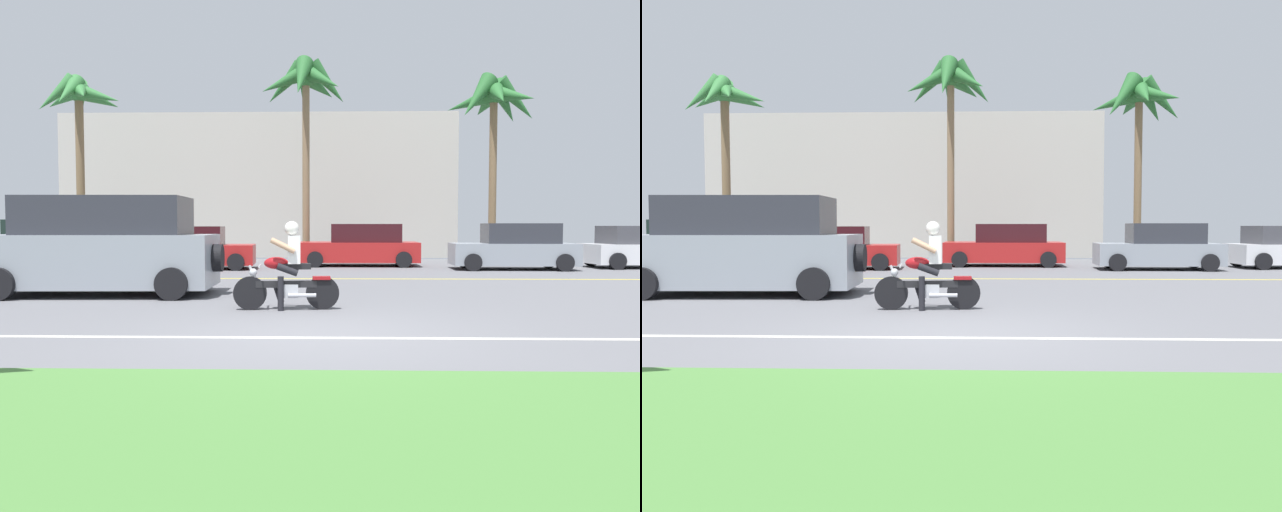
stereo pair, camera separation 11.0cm
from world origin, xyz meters
TOP-DOWN VIEW (x-y plane):
  - ground at (0.00, 3.00)m, footprint 56.00×30.00m
  - grass_median at (0.00, -4.10)m, footprint 56.00×3.80m
  - lane_line_near at (0.00, -0.26)m, footprint 50.40×0.12m
  - lane_line_far at (0.00, 8.31)m, footprint 50.40×0.12m
  - motorcyclist at (-0.56, 2.32)m, footprint 1.82×0.59m
  - suv_nearby at (-4.56, 4.43)m, footprint 4.86×2.24m
  - parked_car_0 at (-9.70, 12.42)m, footprint 3.73×2.03m
  - parked_car_1 at (-4.47, 11.90)m, footprint 4.00×2.12m
  - parked_car_2 at (1.17, 13.63)m, footprint 4.26×2.04m
  - parked_car_3 at (6.17, 11.98)m, footprint 4.03×1.89m
  - palm_tree_0 at (-9.67, 15.14)m, footprint 3.46×3.41m
  - palm_tree_1 at (6.25, 15.05)m, footprint 3.63×3.81m
  - palm_tree_2 at (-0.88, 15.34)m, footprint 3.61×3.56m
  - motorcyclist_distant at (-8.87, 8.61)m, footprint 1.53×0.73m
  - building_far at (-3.30, 21.00)m, footprint 18.05×4.00m

SIDE VIEW (x-z plane):
  - ground at x=0.00m, z-range -0.04..0.00m
  - lane_line_near at x=0.00m, z-range 0.00..0.01m
  - lane_line_far at x=0.00m, z-range 0.00..0.01m
  - grass_median at x=0.00m, z-range 0.00..0.06m
  - motorcyclist_distant at x=-8.87m, z-range -0.10..1.25m
  - motorcyclist at x=-0.56m, z-range -0.12..1.40m
  - parked_car_1 at x=-4.47m, z-range -0.04..1.38m
  - parked_car_2 at x=1.17m, z-range -0.05..1.46m
  - parked_car_3 at x=6.17m, z-range -0.05..1.47m
  - parked_car_0 at x=-9.70m, z-range -0.06..1.59m
  - suv_nearby at x=-4.56m, z-range -0.03..2.01m
  - building_far at x=-3.30m, z-range 0.00..6.54m
  - palm_tree_1 at x=6.25m, z-range 2.42..9.56m
  - palm_tree_0 at x=-9.67m, z-range 2.47..9.76m
  - palm_tree_2 at x=-0.88m, z-range 2.74..10.59m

